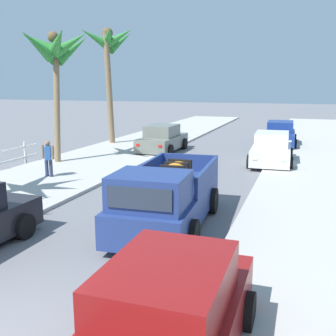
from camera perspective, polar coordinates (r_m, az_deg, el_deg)
name	(u,v)px	position (r m, az deg, el deg)	size (l,w,h in m)	color
sidewalk_left	(80,166)	(19.14, -12.41, 0.27)	(5.17, 60.00, 0.12)	#B2AFA8
sidewalk_right	(327,184)	(16.44, 21.63, -2.18)	(5.17, 60.00, 0.12)	#B2AFA8
curb_left	(103,168)	(18.56, -9.28, 0.01)	(0.16, 60.00, 0.10)	silver
curb_right	(294,182)	(16.42, 17.50, -1.94)	(0.16, 60.00, 0.10)	silver
pickup_truck	(167,198)	(10.74, -0.17, -4.32)	(2.44, 5.32, 1.80)	navy
car_left_near	(162,139)	(22.96, -0.79, 4.09)	(2.04, 4.27, 1.54)	slate
car_left_mid	(166,323)	(5.67, -0.29, -21.19)	(2.04, 4.27, 1.54)	maroon
car_right_mid	(280,135)	(26.07, 15.60, 4.59)	(2.15, 4.31, 1.54)	navy
car_left_far	(271,149)	(20.00, 14.47, 2.56)	(2.16, 4.32, 1.54)	silver
palm_tree_right_fore	(55,51)	(20.14, -15.82, 15.72)	(3.88, 3.65, 6.30)	#846B4C
palm_tree_left_back	(109,49)	(25.80, -8.45, 16.42)	(3.38, 3.46, 7.20)	#846B4C
pedestrian	(48,157)	(16.88, -16.66, 1.47)	(0.57, 0.44, 1.59)	navy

